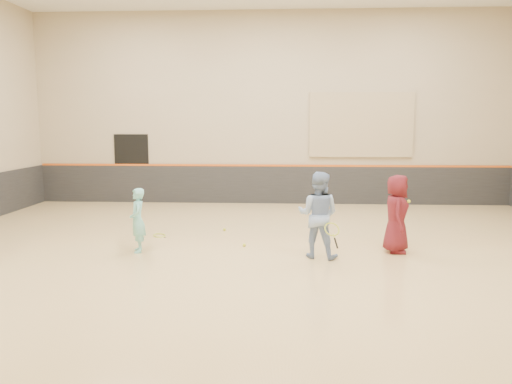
# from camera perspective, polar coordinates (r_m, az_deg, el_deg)

# --- Properties ---
(room) EXTENTS (15.04, 12.04, 6.22)m
(room) POSITION_cam_1_polar(r_m,az_deg,el_deg) (10.00, 0.90, -2.24)
(room) COLOR tan
(room) RESTS_ON ground
(wainscot_back) EXTENTS (14.90, 0.04, 1.20)m
(wainscot_back) POSITION_cam_1_polar(r_m,az_deg,el_deg) (15.93, 1.73, 0.83)
(wainscot_back) COLOR #232326
(wainscot_back) RESTS_ON floor
(accent_stripe) EXTENTS (14.90, 0.03, 0.06)m
(accent_stripe) POSITION_cam_1_polar(r_m,az_deg,el_deg) (15.86, 1.74, 3.05)
(accent_stripe) COLOR #D85914
(accent_stripe) RESTS_ON wall_back
(acoustic_panel) EXTENTS (3.20, 0.08, 2.00)m
(acoustic_panel) POSITION_cam_1_polar(r_m,az_deg,el_deg) (15.97, 11.94, 7.52)
(acoustic_panel) COLOR tan
(acoustic_panel) RESTS_ON wall_back
(doorway) EXTENTS (1.10, 0.05, 2.20)m
(doorway) POSITION_cam_1_polar(r_m,az_deg,el_deg) (16.61, -13.99, 2.63)
(doorway) COLOR black
(doorway) RESTS_ON floor
(girl) EXTENTS (0.44, 0.54, 1.29)m
(girl) POSITION_cam_1_polar(r_m,az_deg,el_deg) (10.25, -13.38, -3.17)
(girl) COLOR #7FDCDB
(girl) RESTS_ON floor
(instructor) EXTENTS (0.96, 0.84, 1.66)m
(instructor) POSITION_cam_1_polar(r_m,az_deg,el_deg) (9.62, 7.11, -2.60)
(instructor) COLOR #8EAADB
(instructor) RESTS_ON floor
(young_man) EXTENTS (0.60, 0.83, 1.56)m
(young_man) POSITION_cam_1_polar(r_m,az_deg,el_deg) (10.31, 15.77, -2.41)
(young_man) COLOR maroon
(young_man) RESTS_ON floor
(held_racket) EXTENTS (0.46, 0.46, 0.51)m
(held_racket) POSITION_cam_1_polar(r_m,az_deg,el_deg) (9.35, 8.67, -4.23)
(held_racket) COLOR #C7D72F
(held_racket) RESTS_ON instructor
(spare_racket) EXTENTS (0.64, 0.64, 0.10)m
(spare_racket) POSITION_cam_1_polar(r_m,az_deg,el_deg) (11.66, -10.98, -4.73)
(spare_racket) COLOR #ABC42B
(spare_racket) RESTS_ON floor
(ball_under_racket) EXTENTS (0.07, 0.07, 0.07)m
(ball_under_racket) POSITION_cam_1_polar(r_m,az_deg,el_deg) (10.51, -1.35, -6.08)
(ball_under_racket) COLOR yellow
(ball_under_racket) RESTS_ON floor
(ball_in_hand) EXTENTS (0.07, 0.07, 0.07)m
(ball_in_hand) POSITION_cam_1_polar(r_m,az_deg,el_deg) (10.16, 17.07, -1.03)
(ball_in_hand) COLOR yellow
(ball_in_hand) RESTS_ON young_man
(ball_beside_spare) EXTENTS (0.07, 0.07, 0.07)m
(ball_beside_spare) POSITION_cam_1_polar(r_m,az_deg,el_deg) (12.01, -3.63, -4.31)
(ball_beside_spare) COLOR #C6D230
(ball_beside_spare) RESTS_ON floor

